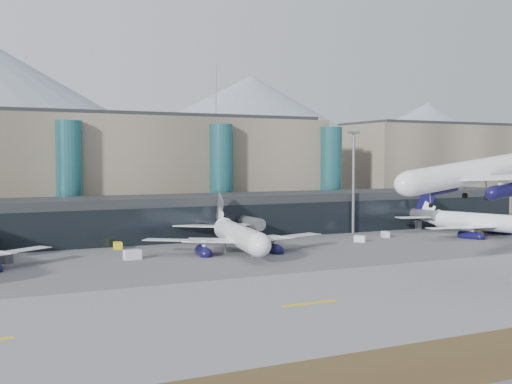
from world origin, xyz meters
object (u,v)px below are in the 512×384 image
at_px(veh_d, 385,234).
at_px(veh_e, 486,229).
at_px(lightmast_mid, 353,176).
at_px(veh_a, 132,255).
at_px(veh_b, 118,246).
at_px(jet_parked_mid, 235,228).
at_px(jet_parked_right, 471,216).
at_px(veh_g, 360,239).
at_px(hero_jet, 485,165).
at_px(veh_f, 2,257).

height_order(veh_d, veh_e, veh_e).
xyz_separation_m(lightmast_mid, veh_a, (-61.07, -17.08, -13.54)).
distance_m(veh_b, veh_d, 62.73).
bearing_deg(veh_a, jet_parked_mid, 1.83).
xyz_separation_m(lightmast_mid, jet_parked_mid, (-39.47, -15.44, -9.67)).
height_order(jet_parked_right, veh_g, jet_parked_right).
relative_size(veh_d, veh_g, 1.00).
xyz_separation_m(jet_parked_mid, veh_g, (31.12, 0.53, -4.02)).
bearing_deg(veh_b, jet_parked_mid, -118.52).
bearing_deg(jet_parked_mid, veh_e, -78.54).
relative_size(lightmast_mid, hero_jet, 0.77).
height_order(hero_jet, veh_f, hero_jet).
height_order(hero_jet, veh_b, hero_jet).
height_order(veh_b, veh_d, veh_b).
bearing_deg(veh_f, veh_e, -128.01).
bearing_deg(veh_b, hero_jet, -139.49).
bearing_deg(lightmast_mid, veh_b, -177.88).
bearing_deg(veh_g, veh_f, -134.18).
bearing_deg(lightmast_mid, jet_parked_right, -32.72).
height_order(veh_b, veh_f, veh_f).
bearing_deg(veh_d, jet_parked_right, -85.98).
bearing_deg(jet_parked_right, veh_d, 59.85).
xyz_separation_m(veh_b, veh_f, (-23.12, -8.60, 0.31)).
bearing_deg(hero_jet, veh_e, 43.58).
height_order(jet_parked_mid, veh_a, jet_parked_mid).
relative_size(veh_e, veh_f, 0.89).
bearing_deg(veh_e, jet_parked_mid, -162.77).
distance_m(jet_parked_mid, jet_parked_right, 63.68).
relative_size(jet_parked_right, veh_b, 15.06).
distance_m(jet_parked_right, veh_b, 85.52).
xyz_separation_m(veh_d, veh_e, (29.32, -2.84, 0.22)).
bearing_deg(jet_parked_mid, veh_g, -79.20).
bearing_deg(veh_d, jet_parked_mid, 113.40).
distance_m(veh_a, veh_b, 14.88).
bearing_deg(veh_e, veh_f, -165.70).
distance_m(jet_parked_right, veh_d, 23.09).
relative_size(jet_parked_right, veh_g, 15.01).
bearing_deg(veh_f, veh_d, -126.54).
bearing_deg(veh_g, veh_b, -144.81).
xyz_separation_m(lightmast_mid, veh_f, (-83.31, -10.83, -13.39)).
height_order(veh_d, veh_f, veh_f).
bearing_deg(veh_f, jet_parked_right, -129.24).
xyz_separation_m(veh_b, veh_e, (91.50, -11.17, 0.21)).
height_order(veh_d, veh_g, veh_g).
bearing_deg(veh_a, lightmast_mid, 13.12).
xyz_separation_m(lightmast_mid, veh_b, (-60.18, -2.23, -13.70)).
relative_size(hero_jet, veh_a, 10.62).
bearing_deg(hero_jet, lightmast_mid, 73.63).
height_order(veh_e, veh_f, veh_f).
bearing_deg(lightmast_mid, veh_a, -164.37).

